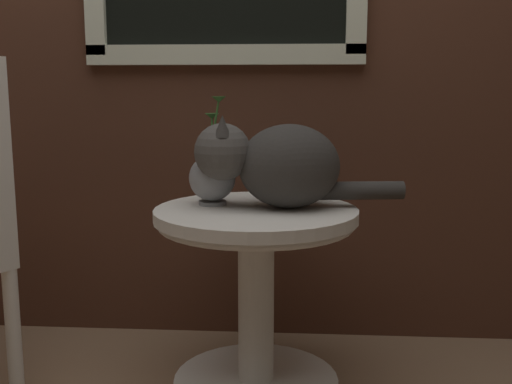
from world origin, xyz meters
TOP-DOWN VIEW (x-y plane):
  - wicker_side_table at (0.24, 0.30)m, footprint 0.61×0.61m
  - cat at (0.31, 0.32)m, footprint 0.63×0.29m
  - pewter_vase_with_ivy at (0.10, 0.35)m, footprint 0.14×0.14m

SIDE VIEW (x-z plane):
  - wicker_side_table at x=0.24m, z-range 0.09..0.66m
  - pewter_vase_with_ivy at x=0.10m, z-range 0.50..0.83m
  - cat at x=0.31m, z-range 0.57..0.84m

